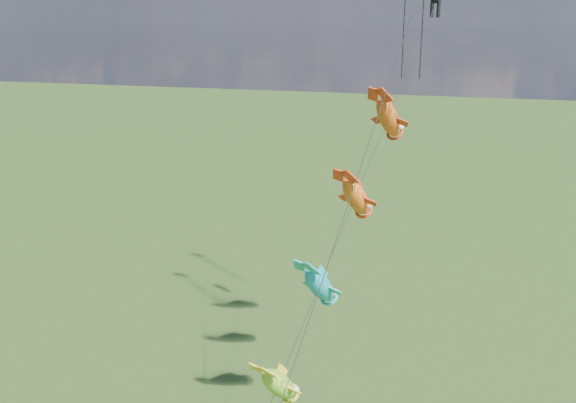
% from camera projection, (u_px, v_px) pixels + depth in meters
% --- Properties ---
extents(fish_windsock_rig, '(4.71, 15.33, 16.59)m').
position_uv_depth(fish_windsock_rig, '(338.00, 241.00, 26.93)').
color(fish_windsock_rig, brown).
rests_on(fish_windsock_rig, ground).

